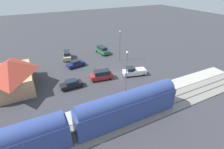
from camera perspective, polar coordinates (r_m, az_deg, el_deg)
The scene contains 13 objects.
ground_plane at distance 40.14m, azimuth 2.14°, elevation 0.44°, with size 200.00×200.00×0.00m, color #38383D.
railway_track at distance 30.71m, azimuth 14.90°, elevation -10.80°, with size 4.80×70.00×0.30m.
platform at distance 33.03m, azimuth 10.49°, elevation -6.87°, with size 3.20×46.00×0.30m.
station_building at distance 38.65m, azimuth -31.11°, elevation 0.03°, with size 11.58×7.85×6.12m.
pedestrian_on_platform at distance 35.27m, azimuth 18.59°, elevation -3.28°, with size 0.36×0.36×1.71m.
sedan_black at distance 35.32m, azimuth -13.76°, elevation -3.21°, with size 1.95×4.54×1.74m.
suv_tan at distance 48.92m, azimuth -15.16°, elevation 6.42°, with size 5.18×3.07×2.22m.
suv_red at distance 37.16m, azimuth -3.62°, elevation -0.12°, with size 2.64×5.13×2.22m.
sedan_navy at distance 43.87m, azimuth -12.38°, elevation 3.68°, with size 2.66×4.77×1.74m.
suv_green at distance 51.12m, azimuth -3.37°, elevation 8.41°, with size 5.12×2.91×2.22m.
pickup_white at distance 39.14m, azimuth 7.60°, elevation 1.09°, with size 3.23×5.72×2.14m.
light_pole_near_platform at distance 31.16m, azimuth 5.01°, elevation 2.38°, with size 0.44×0.44×8.58m.
light_pole_lot_center at distance 44.88m, azimuth 2.70°, elevation 10.92°, with size 0.44×0.44×8.37m.
Camera 1 is at (-30.72, 17.02, 19.42)m, focal length 26.69 mm.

